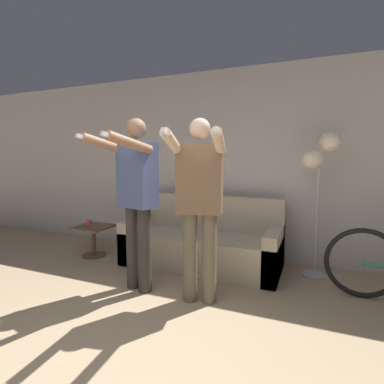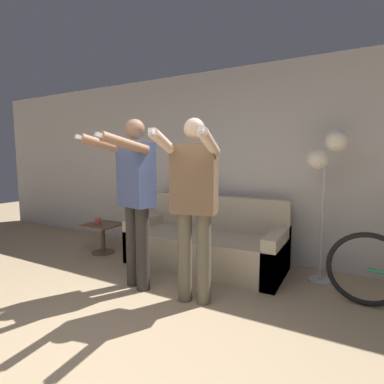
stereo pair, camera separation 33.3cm
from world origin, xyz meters
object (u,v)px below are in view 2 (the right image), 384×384
at_px(person_left, 135,193).
at_px(cup, 98,221).
at_px(couch, 206,244).
at_px(person_right, 194,198).
at_px(side_table, 103,232).
at_px(floor_lamp, 326,160).
at_px(cat, 198,188).

bearing_deg(person_left, cup, 167.10).
relative_size(couch, person_right, 1.14).
xyz_separation_m(person_left, side_table, (-1.19, 0.70, -0.72)).
bearing_deg(cup, person_left, -28.15).
relative_size(couch, floor_lamp, 1.18).
relative_size(person_left, cup, 20.08).
bearing_deg(side_table, floor_lamp, 8.25).
bearing_deg(couch, floor_lamp, 6.40).
xyz_separation_m(person_right, side_table, (-1.89, 0.70, -0.70)).
bearing_deg(side_table, person_right, -20.41).
bearing_deg(floor_lamp, side_table, -171.75).
height_order(person_right, floor_lamp, person_right).
distance_m(couch, cat, 0.80).
bearing_deg(couch, side_table, -170.14).
bearing_deg(cup, side_table, 32.86).
distance_m(person_left, cat, 1.28).
distance_m(side_table, cup, 0.18).
xyz_separation_m(couch, person_right, (0.34, -0.97, 0.74)).
distance_m(person_left, floor_lamp, 2.09).
relative_size(couch, cat, 4.38).
distance_m(floor_lamp, side_table, 3.14).
bearing_deg(side_table, couch, 9.86).
height_order(person_left, floor_lamp, person_left).
height_order(floor_lamp, side_table, floor_lamp).
distance_m(cat, cup, 1.54).
height_order(person_right, cat, person_right).
bearing_deg(cup, couch, 10.76).
height_order(person_right, cup, person_right).
bearing_deg(couch, person_right, -70.75).
height_order(side_table, cup, cup).
xyz_separation_m(couch, cat, (-0.28, 0.31, 0.69)).
height_order(cat, cup, cat).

